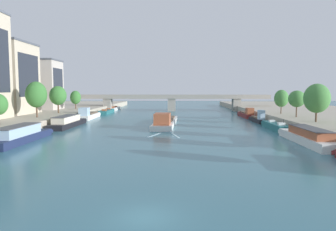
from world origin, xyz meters
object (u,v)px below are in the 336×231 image
tree_left_end_of_row (58,96)px  bridge_far (172,100)px  moored_boat_left_second (89,115)px  moored_boat_right_near (246,114)px  moored_boat_left_upstream (20,135)px  tree_right_past_mid (297,99)px  tree_right_by_lamp (281,98)px  moored_boat_right_gap_after (275,126)px  barge_midriver (165,121)px  moored_boat_left_gap_after (115,109)px  moored_boat_left_near (107,112)px  tree_right_distant (317,98)px  moored_boat_right_second (258,119)px  moored_boat_right_lone (307,137)px  tree_left_far (36,95)px  tree_left_by_lamp (76,98)px  moored_boat_left_lone (68,122)px

tree_left_end_of_row → bridge_far: tree_left_end_of_row is taller
moored_boat_left_second → moored_boat_right_near: bearing=7.6°
moored_boat_left_second → moored_boat_left_upstream: bearing=-89.5°
tree_right_past_mid → moored_boat_left_second: bearing=163.5°
moored_boat_right_near → tree_right_by_lamp: tree_right_by_lamp is taller
moored_boat_right_gap_after → barge_midriver: bearing=163.5°
moored_boat_left_gap_after → moored_boat_right_gap_after: size_ratio=1.06×
moored_boat_left_near → tree_right_distant: size_ratio=2.06×
moored_boat_left_upstream → moored_boat_right_second: moored_boat_right_second is taller
moored_boat_left_upstream → moored_boat_right_near: size_ratio=1.14×
moored_boat_left_upstream → tree_right_past_mid: bearing=24.2°
moored_boat_right_near → tree_right_past_mid: bearing=-73.4°
tree_right_distant → moored_boat_left_upstream: bearing=-166.1°
moored_boat_right_lone → moored_boat_right_second: (0.34, 29.24, -0.11)m
tree_left_far → tree_left_by_lamp: tree_left_far is taller
tree_left_far → tree_right_past_mid: (56.70, 2.22, -0.93)m
moored_boat_left_near → moored_boat_right_near: bearing=-16.4°
moored_boat_left_second → moored_boat_right_lone: 57.23m
barge_midriver → tree_right_by_lamp: bearing=18.9°
tree_left_far → tree_left_end_of_row: 12.16m
moored_boat_left_lone → tree_left_far: tree_left_far is taller
moored_boat_left_lone → moored_boat_left_near: moored_boat_left_lone is taller
moored_boat_left_near → tree_left_far: (-7.07, -35.79, 6.25)m
moored_boat_left_near → tree_right_distant: 66.18m
tree_left_far → tree_right_distant: bearing=-7.9°
moored_boat_left_near → tree_left_far: bearing=-101.2°
tree_left_far → moored_boat_left_near: bearing=78.8°
moored_boat_left_second → moored_boat_right_lone: moored_boat_left_second is taller
moored_boat_left_gap_after → tree_right_distant: (50.13, -60.08, 5.76)m
moored_boat_left_lone → moored_boat_right_second: bearing=12.9°
moored_boat_right_lone → tree_right_past_mid: bearing=72.9°
bridge_far → tree_left_by_lamp: bearing=-144.8°
moored_boat_right_second → moored_boat_right_near: size_ratio=0.77×
moored_boat_left_gap_after → moored_boat_right_second: moored_boat_right_second is taller
moored_boat_left_near → tree_left_by_lamp: (-7.66, -8.30, 4.91)m
tree_left_by_lamp → bridge_far: (29.12, 20.56, -1.55)m
tree_right_distant → tree_right_by_lamp: bearing=89.6°
moored_boat_right_near → tree_right_distant: size_ratio=1.98×
barge_midriver → moored_boat_right_near: barge_midriver is taller
moored_boat_left_gap_after → tree_right_distant: bearing=-50.2°
tree_right_distant → tree_right_by_lamp: (0.15, 19.85, -0.59)m
barge_midriver → tree_right_past_mid: bearing=0.2°
barge_midriver → moored_boat_left_gap_after: (-21.56, 50.07, -0.34)m
moored_boat_right_near → tree_right_distant: tree_right_distant is taller
moored_boat_left_second → moored_boat_right_near: (44.17, 5.90, -0.09)m
tree_left_by_lamp → tree_right_past_mid: (57.29, -25.27, 0.41)m
tree_right_past_mid → tree_right_by_lamp: (-0.07, 9.76, -0.18)m
barge_midriver → moored_boat_right_lone: size_ratio=1.45×
moored_boat_right_gap_after → moored_boat_right_second: bearing=89.6°
moored_boat_left_upstream → moored_boat_left_near: bearing=89.6°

